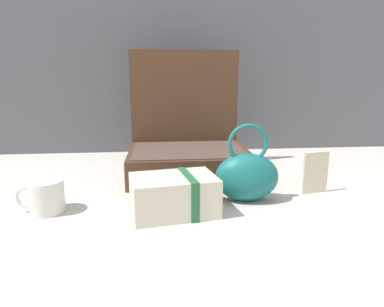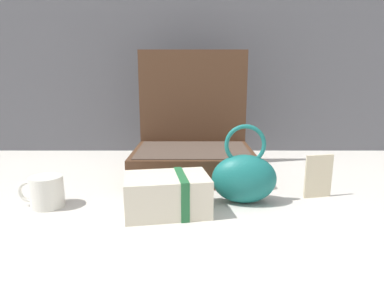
% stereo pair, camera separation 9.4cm
% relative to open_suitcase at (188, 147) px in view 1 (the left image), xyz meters
% --- Properties ---
extents(ground_plane, '(6.00, 6.00, 0.00)m').
position_rel_open_suitcase_xyz_m(ground_plane, '(-0.01, -0.20, -0.09)').
color(ground_plane, beige).
extents(open_suitcase, '(0.40, 0.33, 0.43)m').
position_rel_open_suitcase_xyz_m(open_suitcase, '(0.00, 0.00, 0.00)').
color(open_suitcase, '#4C301E').
rests_on(open_suitcase, ground_plane).
extents(teal_pouch_handbag, '(0.18, 0.10, 0.21)m').
position_rel_open_suitcase_xyz_m(teal_pouch_handbag, '(0.13, -0.29, -0.02)').
color(teal_pouch_handbag, '#196B66').
rests_on(teal_pouch_handbag, ground_plane).
extents(cream_toiletry_bag, '(0.22, 0.17, 0.10)m').
position_rel_open_suitcase_xyz_m(cream_toiletry_bag, '(-0.06, -0.36, -0.04)').
color(cream_toiletry_bag, beige).
rests_on(cream_toiletry_bag, ground_plane).
extents(coffee_mug, '(0.12, 0.08, 0.08)m').
position_rel_open_suitcase_xyz_m(coffee_mug, '(-0.38, -0.32, -0.05)').
color(coffee_mug, silver).
rests_on(coffee_mug, ground_plane).
extents(info_card_left, '(0.08, 0.02, 0.12)m').
position_rel_open_suitcase_xyz_m(info_card_left, '(0.35, -0.25, -0.03)').
color(info_card_left, beige).
rests_on(info_card_left, ground_plane).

